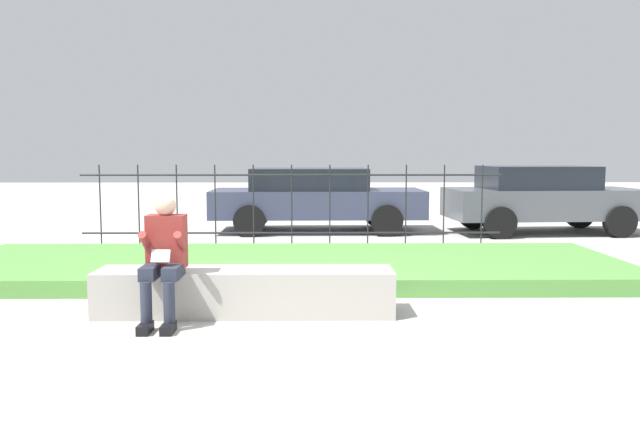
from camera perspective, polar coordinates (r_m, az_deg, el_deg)
name	(u,v)px	position (r m, az deg, el deg)	size (l,w,h in m)	color
ground_plane	(277,314)	(6.72, -3.91, -9.13)	(60.00, 60.00, 0.00)	#B2AFA8
stone_bench	(245,294)	(6.69, -6.84, -7.32)	(3.12, 0.60, 0.48)	#ADA89E
person_seated_reader	(164,253)	(6.41, -14.05, -3.56)	(0.42, 0.73, 1.28)	black
grass_berm	(286,266)	(8.85, -3.09, -4.84)	(9.38, 3.03, 0.21)	#569342
iron_fence	(292,205)	(10.96, -2.61, 0.76)	(7.38, 0.03, 1.50)	#232326
car_parked_right	(541,197)	(14.09, 19.59, 1.39)	(4.12, 2.07, 1.43)	#4C5156
car_parked_center	(315,197)	(13.54, -0.43, 1.48)	(4.57, 1.92, 1.38)	#383D56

